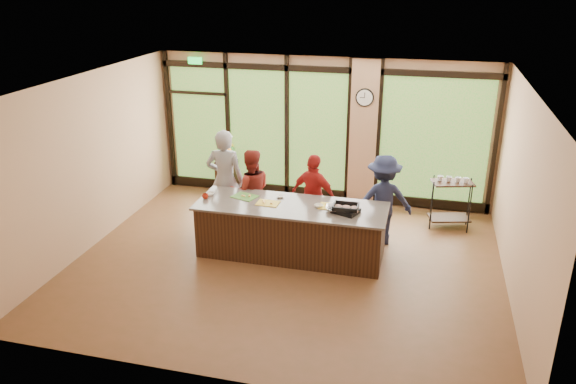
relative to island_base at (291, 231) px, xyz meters
The scene contains 25 objects.
floor 0.53m from the island_base, 90.00° to the right, with size 7.00×7.00×0.00m, color brown.
ceiling 2.58m from the island_base, 90.00° to the right, with size 7.00×7.00×0.00m, color white.
back_wall 2.90m from the island_base, 90.00° to the left, with size 7.00×7.00×0.00m, color tan.
left_wall 3.67m from the island_base, behind, with size 6.00×6.00×0.00m, color tan.
right_wall 3.67m from the island_base, ahead, with size 6.00×6.00×0.00m, color tan.
window_wall 2.83m from the island_base, 86.48° to the left, with size 6.90×0.12×3.00m.
island_base is the anchor object (origin of this frame).
countertop 0.46m from the island_base, ahead, with size 3.20×1.10×0.04m, color #6D625A.
wall_clock 3.25m from the island_base, 71.68° to the left, with size 0.36×0.04×0.36m.
cook_left 1.72m from the island_base, 151.99° to the left, with size 0.70×0.46×1.92m, color gray.
cook_midleft 1.25m from the island_base, 142.13° to the left, with size 0.77×0.60×1.59m, color maroon.
cook_midright 0.89m from the island_base, 73.92° to the left, with size 0.92×0.38×1.57m, color maroon.
cook_right 1.73m from the island_base, 30.59° to the left, with size 1.06×0.61×1.63m, color #1B203B.
roasting_pan 1.06m from the island_base, ahead, with size 0.40×0.31×0.07m, color black.
mixing_bowl 0.92m from the island_base, ahead, with size 0.32×0.32×0.08m, color silver.
cutting_board_left 1.01m from the island_base, 169.35° to the left, with size 0.41×0.31×0.01m, color #47822F.
cutting_board_center 0.63m from the island_base, behind, with size 0.37×0.28×0.01m, color gold.
cutting_board_right 0.83m from the island_base, ahead, with size 0.40×0.30×0.01m, color gold.
prep_bowl_near 1.56m from the island_base, behind, with size 0.15×0.15×0.05m, color white.
prep_bowl_mid 0.68m from the island_base, ahead, with size 0.15×0.15×0.05m, color white.
prep_bowl_far 0.63m from the island_base, 132.37° to the left, with size 0.13×0.13×0.03m, color white.
red_ramekin 1.59m from the island_base, behind, with size 0.11×0.11×0.09m, color #A12210.
flower_stand 3.17m from the island_base, 130.01° to the left, with size 0.38×0.38×0.76m, color black.
flower_vase 3.20m from the island_base, 130.01° to the left, with size 0.27×0.27×0.28m, color olive.
bar_cart 3.21m from the island_base, 34.54° to the left, with size 0.83×0.61×1.02m.
Camera 1 is at (2.06, -8.08, 4.56)m, focal length 35.00 mm.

